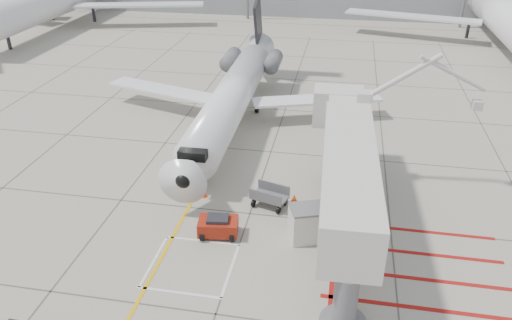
# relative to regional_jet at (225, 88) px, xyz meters

# --- Properties ---
(ground_plane) EXTENTS (260.00, 260.00, 0.00)m
(ground_plane) POSITION_rel_regional_jet_xyz_m (3.70, -13.83, -3.99)
(ground_plane) COLOR #9E9788
(ground_plane) RESTS_ON ground
(regional_jet) EXTENTS (24.49, 30.71, 7.97)m
(regional_jet) POSITION_rel_regional_jet_xyz_m (0.00, 0.00, 0.00)
(regional_jet) COLOR white
(regional_jet) RESTS_ON ground_plane
(jet_bridge) EXTENTS (9.04, 18.10, 7.13)m
(jet_bridge) POSITION_rel_regional_jet_xyz_m (9.07, -11.38, -0.42)
(jet_bridge) COLOR silver
(jet_bridge) RESTS_ON ground_plane
(pushback_tug) EXTENTS (2.28, 1.59, 1.24)m
(pushback_tug) POSITION_rel_regional_jet_xyz_m (2.40, -12.13, -3.37)
(pushback_tug) COLOR maroon
(pushback_tug) RESTS_ON ground_plane
(baggage_cart) EXTENTS (2.36, 1.85, 1.31)m
(baggage_cart) POSITION_rel_regional_jet_xyz_m (4.69, -8.79, -3.33)
(baggage_cart) COLOR #535357
(baggage_cart) RESTS_ON ground_plane
(ground_power_unit) EXTENTS (2.81, 2.19, 1.95)m
(ground_power_unit) POSITION_rel_regional_jet_xyz_m (7.47, -11.46, -3.01)
(ground_power_unit) COLOR beige
(ground_power_unit) RESTS_ON ground_plane
(cone_nose) EXTENTS (0.40, 0.40, 0.55)m
(cone_nose) POSITION_rel_regional_jet_xyz_m (0.55, -8.52, -3.71)
(cone_nose) COLOR #F1450C
(cone_nose) RESTS_ON ground_plane
(cone_side) EXTENTS (0.40, 0.40, 0.56)m
(cone_side) POSITION_rel_regional_jet_xyz_m (6.10, -8.14, -3.71)
(cone_side) COLOR #EA430C
(cone_side) RESTS_ON ground_plane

